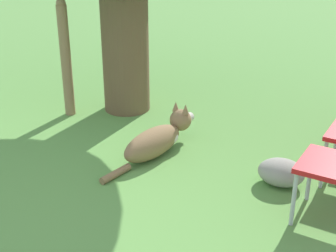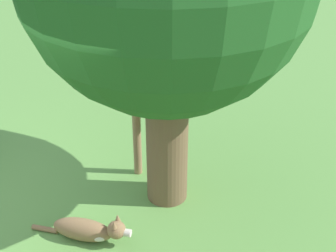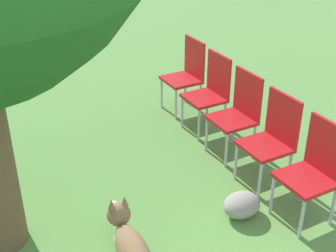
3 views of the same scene
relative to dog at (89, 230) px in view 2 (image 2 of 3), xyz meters
The scene contains 3 objects.
ground_plane 0.92m from the dog, 132.38° to the right, with size 30.00×30.00×0.00m, color #609947.
dog is the anchor object (origin of this frame).
fence_post 1.45m from the dog, 158.25° to the left, with size 0.11×0.11×1.23m.
Camera 2 is at (4.53, 1.44, 3.77)m, focal length 50.00 mm.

